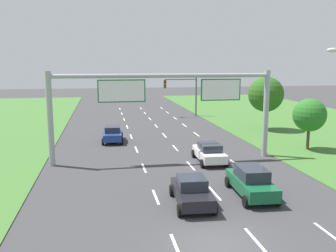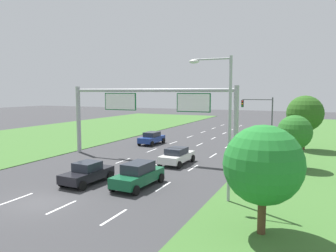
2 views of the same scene
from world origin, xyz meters
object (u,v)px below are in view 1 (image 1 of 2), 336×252
object	(u,v)px
car_lead_silver	(113,134)
traffic_light_mast	(183,89)
car_mid_lane	(251,182)
car_far_ahead	(209,152)
car_near_red	(192,191)
sign_gantry	(165,98)
roadside_tree_mid	(310,115)
roadside_tree_far	(266,94)

from	to	relation	value
car_lead_silver	traffic_light_mast	distance (m)	19.17
car_mid_lane	car_far_ahead	world-z (taller)	car_mid_lane
car_near_red	sign_gantry	bearing A→B (deg)	92.04
car_mid_lane	car_lead_silver	bearing A→B (deg)	116.85
roadside_tree_mid	car_near_red	bearing A→B (deg)	-140.68
car_mid_lane	traffic_light_mast	distance (m)	32.59
car_lead_silver	roadside_tree_mid	bearing A→B (deg)	-18.87
car_far_ahead	sign_gantry	xyz separation A→B (m)	(-3.28, 1.08, 4.14)
car_lead_silver	traffic_light_mast	size ratio (longest dim) A/B	0.73
sign_gantry	car_near_red	bearing A→B (deg)	-90.75
traffic_light_mast	roadside_tree_mid	size ratio (longest dim) A/B	1.23
car_mid_lane	roadside_tree_far	bearing A→B (deg)	66.43
car_near_red	sign_gantry	distance (m)	10.25
traffic_light_mast	roadside_tree_far	size ratio (longest dim) A/B	0.93
car_near_red	car_lead_silver	xyz separation A→B (m)	(-3.70, 17.24, 0.02)
car_mid_lane	roadside_tree_far	distance (m)	22.42
car_near_red	car_lead_silver	world-z (taller)	car_near_red
sign_gantry	traffic_light_mast	distance (m)	24.58
traffic_light_mast	car_near_red	bearing A→B (deg)	-101.44
car_far_ahead	car_mid_lane	bearing A→B (deg)	-85.92
car_near_red	traffic_light_mast	xyz separation A→B (m)	(6.69, 33.05, 3.11)
car_near_red	car_mid_lane	bearing A→B (deg)	14.09
car_mid_lane	roadside_tree_mid	world-z (taller)	roadside_tree_mid
car_near_red	car_far_ahead	world-z (taller)	car_near_red
car_far_ahead	sign_gantry	bearing A→B (deg)	163.56
car_near_red	car_far_ahead	bearing A→B (deg)	70.47
car_lead_silver	roadside_tree_far	distance (m)	17.86
car_near_red	car_mid_lane	world-z (taller)	car_mid_lane
car_far_ahead	roadside_tree_mid	xyz separation A→B (m)	(9.63, 2.39, 2.34)
sign_gantry	traffic_light_mast	world-z (taller)	sign_gantry
traffic_light_mast	sign_gantry	bearing A→B (deg)	-105.50
car_near_red	car_lead_silver	distance (m)	17.63
car_near_red	roadside_tree_mid	distance (m)	17.02
car_mid_lane	roadside_tree_mid	distance (m)	13.83
car_lead_silver	roadside_tree_far	xyz separation A→B (m)	(17.22, 3.40, 3.29)
car_far_ahead	roadside_tree_far	xyz separation A→B (m)	(10.11, 12.35, 3.31)
sign_gantry	roadside_tree_far	bearing A→B (deg)	40.06
car_lead_silver	roadside_tree_far	world-z (taller)	roadside_tree_far
sign_gantry	car_far_ahead	bearing A→B (deg)	-18.30
sign_gantry	car_lead_silver	bearing A→B (deg)	115.96
car_near_red	sign_gantry	size ratio (longest dim) A/B	0.24
car_far_ahead	roadside_tree_far	bearing A→B (deg)	52.54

